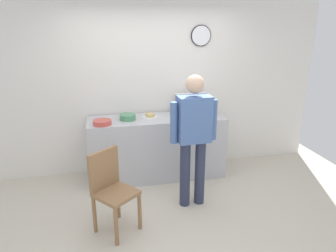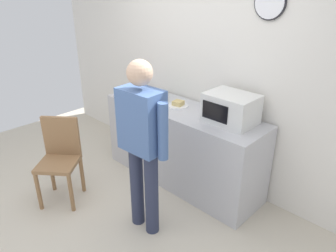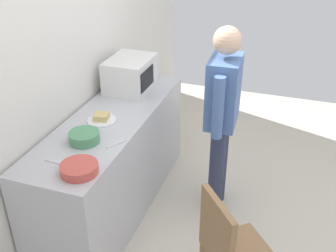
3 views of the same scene
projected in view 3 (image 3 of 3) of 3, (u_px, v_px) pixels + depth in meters
name	position (u px, v px, depth m)	size (l,w,h in m)	color
ground_plane	(246.00, 235.00, 3.45)	(6.00, 6.00, 0.00)	beige
back_wall	(64.00, 70.00, 3.27)	(5.40, 0.13, 2.60)	silver
kitchen_counter	(114.00, 163.00, 3.57)	(2.01, 0.62, 0.94)	#B7B7BC
microwave	(131.00, 74.00, 3.78)	(0.50, 0.39, 0.30)	silver
sandwich_plate	(102.00, 119.00, 3.27)	(0.24, 0.24, 0.07)	white
salad_bowl	(79.00, 169.00, 2.64)	(0.25, 0.25, 0.06)	#C64C42
cereal_bowl	(84.00, 137.00, 2.98)	(0.23, 0.23, 0.08)	#4C8E60
fork_utensil	(117.00, 144.00, 2.96)	(0.17, 0.02, 0.01)	silver
spoon_utensil	(56.00, 162.00, 2.75)	(0.17, 0.02, 0.01)	silver
person_standing	(222.00, 110.00, 3.32)	(0.59, 0.26, 1.69)	#2A3049
wooden_chair	(229.00, 249.00, 2.61)	(0.56, 0.56, 0.94)	olive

